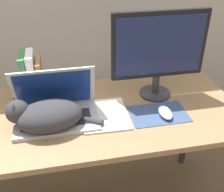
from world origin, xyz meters
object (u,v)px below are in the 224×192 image
object	(u,v)px
external_monitor	(159,51)
computer_mouse	(165,112)
cat	(46,115)
notepad	(105,115)
book_row	(32,76)
laptop	(56,110)

from	to	relation	value
external_monitor	computer_mouse	distance (m)	0.30
cat	external_monitor	xyz separation A→B (m)	(0.55, 0.17, 0.18)
external_monitor	notepad	world-z (taller)	external_monitor
cat	book_row	distance (m)	0.30
cat	notepad	bearing A→B (deg)	8.53
book_row	laptop	bearing A→B (deg)	-65.20
laptop	computer_mouse	distance (m)	0.50
computer_mouse	book_row	world-z (taller)	book_row
external_monitor	computer_mouse	xyz separation A→B (m)	(-0.02, -0.19, -0.23)
cat	computer_mouse	distance (m)	0.54
computer_mouse	notepad	distance (m)	0.28
computer_mouse	cat	bearing A→B (deg)	177.94
laptop	book_row	size ratio (longest dim) A/B	1.57
laptop	cat	size ratio (longest dim) A/B	0.90
laptop	cat	distance (m)	0.08
external_monitor	book_row	world-z (taller)	external_monitor
laptop	computer_mouse	xyz separation A→B (m)	(0.50, -0.08, -0.03)
external_monitor	laptop	bearing A→B (deg)	-167.87
notepad	computer_mouse	bearing A→B (deg)	-12.01
external_monitor	notepad	xyz separation A→B (m)	(-0.29, -0.13, -0.24)
laptop	external_monitor	xyz separation A→B (m)	(0.51, 0.11, 0.20)
cat	computer_mouse	xyz separation A→B (m)	(0.54, -0.02, -0.05)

